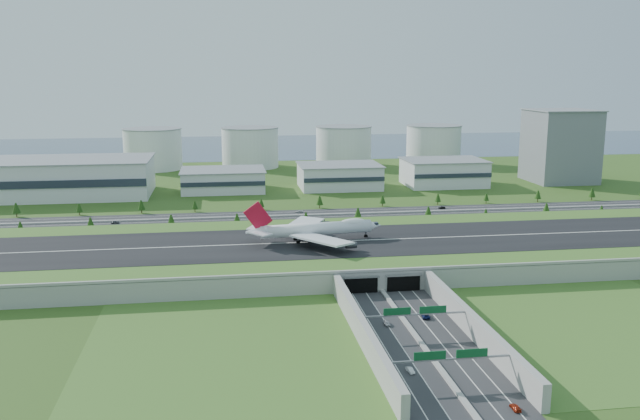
{
  "coord_description": "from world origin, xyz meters",
  "views": [
    {
      "loc": [
        -60.67,
        -296.45,
        84.64
      ],
      "look_at": [
        -12.09,
        35.0,
        15.79
      ],
      "focal_mm": 38.0,
      "sensor_mm": 36.0,
      "label": 1
    }
  ],
  "objects": [
    {
      "name": "underpass_road",
      "position": [
        0.0,
        -99.42,
        3.43
      ],
      "size": [
        38.8,
        120.4,
        8.0
      ],
      "color": "#28282B",
      "rests_on": "ground"
    },
    {
      "name": "office_tower",
      "position": [
        200.0,
        195.0,
        27.5
      ],
      "size": [
        46.0,
        46.0,
        55.0
      ],
      "primitive_type": "cube",
      "color": "slate",
      "rests_on": "ground"
    },
    {
      "name": "car_7",
      "position": [
        -14.77,
        104.53,
        0.81
      ],
      "size": [
        5.06,
        2.94,
        1.38
      ],
      "primitive_type": "imported",
      "rotation": [
        0.0,
        0.0,
        -1.8
      ],
      "color": "silver",
      "rests_on": "ground"
    },
    {
      "name": "fuel_tank_d",
      "position": [
        135.0,
        310.0,
        17.5
      ],
      "size": [
        50.0,
        50.0,
        35.0
      ],
      "primitive_type": "cylinder",
      "color": "silver",
      "rests_on": "ground"
    },
    {
      "name": "hangar_west",
      "position": [
        -170.0,
        185.0,
        12.5
      ],
      "size": [
        120.0,
        60.0,
        25.0
      ],
      "primitive_type": "cube",
      "color": "silver",
      "rests_on": "ground"
    },
    {
      "name": "car_4",
      "position": [
        -121.38,
        89.75,
        0.95
      ],
      "size": [
        5.23,
        3.28,
        1.66
      ],
      "primitive_type": "imported",
      "rotation": [
        0.0,
        0.0,
        1.86
      ],
      "color": "slate",
      "rests_on": "ground"
    },
    {
      "name": "car_2",
      "position": [
        8.43,
        -79.89,
        0.91
      ],
      "size": [
        3.47,
        6.05,
        1.59
      ],
      "primitive_type": "imported",
      "rotation": [
        0.0,
        0.0,
        2.99
      ],
      "color": "#0E1847",
      "rests_on": "ground"
    },
    {
      "name": "car_3",
      "position": [
        11.55,
        -146.9,
        0.78
      ],
      "size": [
        1.89,
        4.55,
        1.32
      ],
      "primitive_type": "imported",
      "rotation": [
        0.0,
        0.0,
        3.13
      ],
      "color": "maroon",
      "rests_on": "ground"
    },
    {
      "name": "hangar_mid_b",
      "position": [
        25.0,
        190.0,
        8.5
      ],
      "size": [
        58.0,
        42.0,
        17.0
      ],
      "primitive_type": "cube",
      "color": "silver",
      "rests_on": "ground"
    },
    {
      "name": "sign_gantry_near",
      "position": [
        0.0,
        -95.04,
        6.95
      ],
      "size": [
        38.7,
        0.7,
        9.8
      ],
      "color": "gray",
      "rests_on": "ground"
    },
    {
      "name": "airfield_deck",
      "position": [
        0.0,
        -0.09,
        4.12
      ],
      "size": [
        520.0,
        100.0,
        9.2
      ],
      "color": "gray",
      "rests_on": "ground"
    },
    {
      "name": "hangar_mid_c",
      "position": [
        105.0,
        190.0,
        9.5
      ],
      "size": [
        58.0,
        42.0,
        19.0
      ],
      "primitive_type": "cube",
      "color": "silver",
      "rests_on": "ground"
    },
    {
      "name": "bay_water",
      "position": [
        0.0,
        480.0,
        0.03
      ],
      "size": [
        1200.0,
        260.0,
        0.06
      ],
      "primitive_type": "cube",
      "color": "#324360",
      "rests_on": "ground"
    },
    {
      "name": "boeing_747",
      "position": [
        -19.08,
        2.41,
        13.73
      ],
      "size": [
        65.13,
        61.22,
        20.17
      ],
      "rotation": [
        0.0,
        0.0,
        0.12
      ],
      "color": "white",
      "rests_on": "airfield_deck"
    },
    {
      "name": "car_5",
      "position": [
        75.03,
        103.0,
        0.86
      ],
      "size": [
        4.72,
        2.61,
        1.47
      ],
      "primitive_type": "imported",
      "rotation": [
        0.0,
        0.0,
        -1.32
      ],
      "color": "black",
      "rests_on": "ground"
    },
    {
      "name": "car_1",
      "position": [
        -8.97,
        -121.83,
        0.79
      ],
      "size": [
        2.03,
        4.22,
        1.33
      ],
      "primitive_type": "imported",
      "rotation": [
        0.0,
        0.0,
        0.16
      ],
      "color": "white",
      "rests_on": "ground"
    },
    {
      "name": "fuel_tank_b",
      "position": [
        -35.0,
        310.0,
        17.5
      ],
      "size": [
        50.0,
        50.0,
        35.0
      ],
      "primitive_type": "cylinder",
      "color": "silver",
      "rests_on": "ground"
    },
    {
      "name": "fuel_tank_c",
      "position": [
        50.0,
        310.0,
        17.5
      ],
      "size": [
        50.0,
        50.0,
        35.0
      ],
      "primitive_type": "cylinder",
      "color": "silver",
      "rests_on": "ground"
    },
    {
      "name": "fuel_tank_a",
      "position": [
        -120.0,
        310.0,
        17.5
      ],
      "size": [
        50.0,
        50.0,
        35.0
      ],
      "primitive_type": "cylinder",
      "color": "silver",
      "rests_on": "ground"
    },
    {
      "name": "ground",
      "position": [
        0.0,
        0.0,
        0.0
      ],
      "size": [
        1200.0,
        1200.0,
        0.0
      ],
      "primitive_type": "plane",
      "color": "#264616",
      "rests_on": "ground"
    },
    {
      "name": "tree_row",
      "position": [
        6.66,
        96.11,
        4.77
      ],
      "size": [
        506.65,
        48.7,
        8.41
      ],
      "color": "#3D2819",
      "rests_on": "ground"
    },
    {
      "name": "hangar_mid_a",
      "position": [
        -60.0,
        190.0,
        7.5
      ],
      "size": [
        58.0,
        42.0,
        15.0
      ],
      "primitive_type": "cube",
      "color": "silver",
      "rests_on": "ground"
    },
    {
      "name": "sign_gantry_far",
      "position": [
        0.0,
        -130.04,
        6.95
      ],
      "size": [
        38.7,
        0.7,
        9.8
      ],
      "color": "gray",
      "rests_on": "ground"
    },
    {
      "name": "car_0",
      "position": [
        -6.8,
        -85.09,
        0.89
      ],
      "size": [
        1.85,
        4.53,
        1.54
      ],
      "primitive_type": "imported",
      "rotation": [
        0.0,
        0.0,
        -0.01
      ],
      "color": "#B2B1B6",
      "rests_on": "ground"
    },
    {
      "name": "north_expressway",
      "position": [
        0.0,
        95.0,
        0.06
      ],
      "size": [
        560.0,
        36.0,
        0.12
      ],
      "primitive_type": "cube",
      "color": "#28282B",
      "rests_on": "ground"
    }
  ]
}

